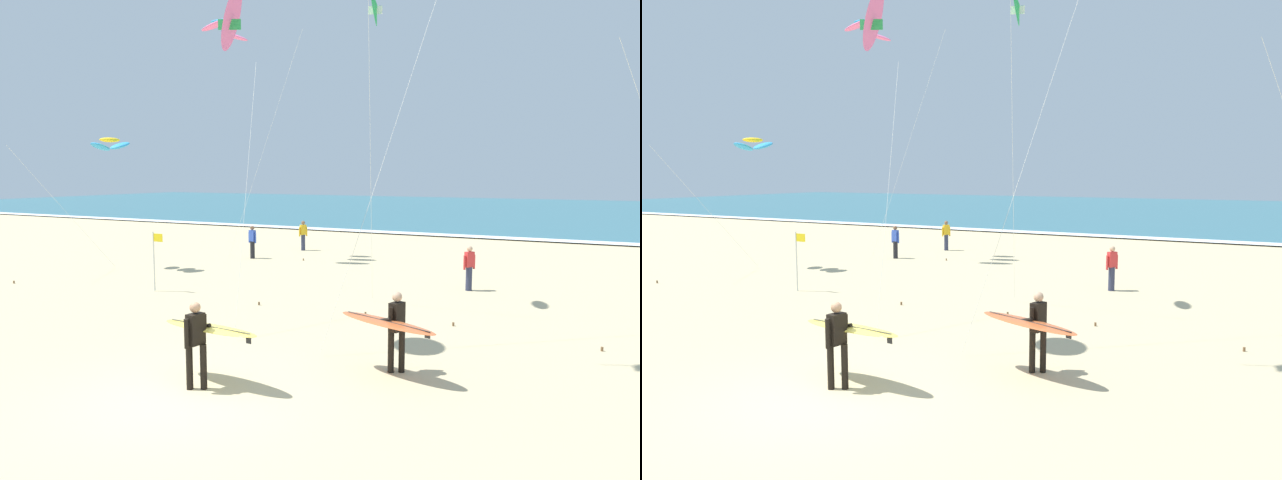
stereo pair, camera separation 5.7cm
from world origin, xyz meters
TOP-DOWN VIEW (x-y plane):
  - ground_plane at (0.00, 0.00)m, footprint 160.00×160.00m
  - ocean_water at (0.00, 59.51)m, footprint 160.00×60.00m
  - shoreline_foam at (0.00, 29.81)m, footprint 160.00×1.58m
  - surfer_lead at (-0.02, 0.63)m, footprint 2.47×1.04m
  - surfer_trailing at (2.96, 2.97)m, footprint 2.33×1.16m
  - kite_arc_golden_far at (-12.56, 10.12)m, footprint 2.21×4.92m
  - kite_arc_cobalt_high at (-10.05, 15.04)m, footprint 4.69×3.13m
  - kite_delta_rose_low at (-1.33, 3.46)m, footprint 2.28×4.44m
  - kite_delta_emerald_distant at (-0.07, 9.20)m, footprint 0.91×2.49m
  - bystander_red_top at (2.24, 12.45)m, footprint 0.34×0.42m
  - bystander_blue_top at (-8.98, 15.47)m, footprint 0.49×0.24m
  - bystander_yellow_top at (-8.29, 19.24)m, footprint 0.33×0.43m
  - lifeguard_flag at (-7.44, 7.21)m, footprint 0.45×0.05m

SIDE VIEW (x-z plane):
  - ground_plane at x=0.00m, z-range 0.00..0.00m
  - ocean_water at x=0.00m, z-range 0.00..0.08m
  - shoreline_foam at x=0.00m, z-range 0.08..0.09m
  - bystander_red_top at x=2.24m, z-range 0.02..1.61m
  - bystander_blue_top at x=-8.98m, z-range 0.02..1.61m
  - bystander_yellow_top at x=-8.29m, z-range 0.02..1.61m
  - surfer_trailing at x=2.96m, z-range 0.20..1.90m
  - surfer_lead at x=-0.02m, z-range 0.20..1.90m
  - lifeguard_flag at x=-7.44m, z-range 0.22..2.32m
  - kite_arc_golden_far at x=-12.56m, z-range 2.53..8.15m
  - kite_delta_rose_low at x=-1.33m, z-range 3.46..11.88m
  - kite_delta_emerald_distant at x=-0.07m, z-range 4.26..14.09m
  - kite_arc_cobalt_high at x=-10.05m, z-range 5.23..16.50m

